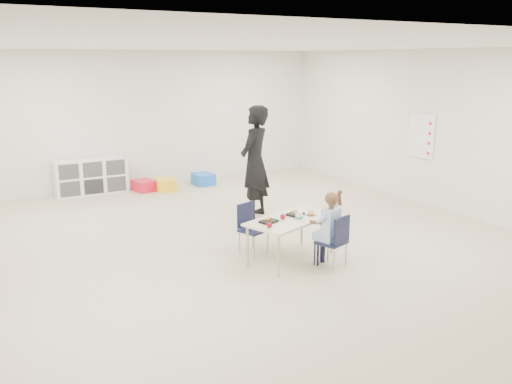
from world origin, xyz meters
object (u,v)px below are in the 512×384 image
cubby_shelf (91,176)px  adult (255,162)px  chair_near (331,241)px  table (291,239)px  child (332,226)px

cubby_shelf → adult: bearing=-55.7°
chair_near → cubby_shelf: (-1.78, 5.51, -0.00)m
table → chair_near: 0.56m
table → adult: (0.59, 2.04, 0.65)m
table → cubby_shelf: size_ratio=1.01×
cubby_shelf → child: bearing=-72.1°
chair_near → adult: bearing=65.0°
adult → cubby_shelf: bearing=-92.5°
chair_near → child: size_ratio=0.63×
cubby_shelf → adult: 3.69m
adult → child: bearing=47.1°
chair_near → child: 0.20m
table → child: child is taller
child → chair_near: bearing=0.0°
table → child: (0.32, -0.46, 0.26)m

